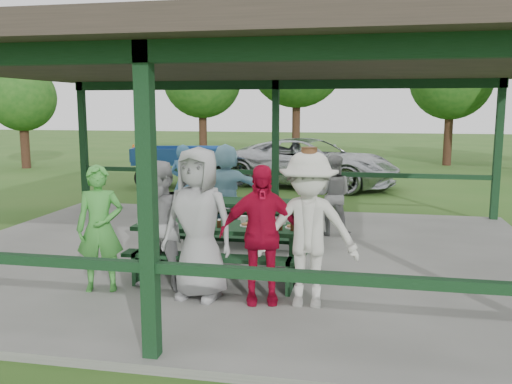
% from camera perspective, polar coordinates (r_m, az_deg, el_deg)
% --- Properties ---
extents(ground, '(90.00, 90.00, 0.00)m').
position_cam_1_polar(ground, '(9.08, -1.80, -7.09)').
color(ground, '#2B541A').
rests_on(ground, ground).
extents(concrete_slab, '(10.00, 8.00, 0.10)m').
position_cam_1_polar(concrete_slab, '(9.07, -1.80, -6.79)').
color(concrete_slab, slate).
rests_on(concrete_slab, ground).
extents(pavilion_structure, '(10.60, 8.60, 3.24)m').
position_cam_1_polar(pavilion_structure, '(8.75, -1.90, 13.27)').
color(pavilion_structure, black).
rests_on(pavilion_structure, concrete_slab).
extents(picnic_table_near, '(2.46, 1.39, 0.75)m').
position_cam_1_polar(picnic_table_near, '(7.80, -3.64, -5.46)').
color(picnic_table_near, black).
rests_on(picnic_table_near, concrete_slab).
extents(picnic_table_far, '(2.41, 1.39, 0.75)m').
position_cam_1_polar(picnic_table_far, '(9.69, -0.42, -2.59)').
color(picnic_table_far, black).
rests_on(picnic_table_far, concrete_slab).
extents(table_setting, '(2.23, 0.45, 0.10)m').
position_cam_1_polar(table_setting, '(7.70, -2.34, -3.26)').
color(table_setting, white).
rests_on(table_setting, picnic_table_near).
extents(contestant_green, '(0.70, 0.56, 1.67)m').
position_cam_1_polar(contestant_green, '(7.39, -16.10, -3.71)').
color(contestant_green, green).
rests_on(contestant_green, concrete_slab).
extents(contestant_grey_left, '(0.94, 0.79, 1.72)m').
position_cam_1_polar(contestant_grey_left, '(7.19, -9.81, -3.62)').
color(contestant_grey_left, gray).
rests_on(contestant_grey_left, concrete_slab).
extents(contestant_grey_mid, '(1.02, 0.75, 1.93)m').
position_cam_1_polar(contestant_grey_mid, '(6.85, -6.07, -3.30)').
color(contestant_grey_mid, '#949497').
rests_on(contestant_grey_mid, concrete_slab).
extents(contestant_red, '(1.08, 0.63, 1.73)m').
position_cam_1_polar(contestant_red, '(6.68, 0.48, -4.46)').
color(contestant_red, '#B00A2A').
rests_on(contestant_red, concrete_slab).
extents(contestant_white_fedora, '(1.23, 0.73, 1.94)m').
position_cam_1_polar(contestant_white_fedora, '(6.56, 5.50, -3.98)').
color(contestant_white_fedora, silver).
rests_on(contestant_white_fedora, concrete_slab).
extents(spectator_lblue, '(1.62, 0.63, 1.71)m').
position_cam_1_polar(spectator_lblue, '(10.57, -3.15, 0.48)').
color(spectator_lblue, '#8BC0D7').
rests_on(spectator_lblue, concrete_slab).
extents(spectator_blue, '(0.65, 0.47, 1.64)m').
position_cam_1_polar(spectator_blue, '(11.41, -7.61, 0.88)').
color(spectator_blue, teal).
rests_on(spectator_blue, concrete_slab).
extents(spectator_grey, '(0.74, 0.58, 1.52)m').
position_cam_1_polar(spectator_grey, '(10.32, 8.03, -0.32)').
color(spectator_grey, gray).
rests_on(spectator_grey, concrete_slab).
extents(pickup_truck, '(5.96, 3.96, 1.52)m').
position_cam_1_polar(pickup_truck, '(17.21, 5.85, 3.09)').
color(pickup_truck, silver).
rests_on(pickup_truck, ground).
extents(farm_trailer, '(3.90, 2.13, 1.35)m').
position_cam_1_polar(farm_trailer, '(17.23, -7.95, 2.75)').
color(farm_trailer, navy).
rests_on(farm_trailer, ground).
extents(tree_far_left, '(3.53, 3.53, 5.51)m').
position_cam_1_polar(tree_far_left, '(24.98, -5.69, 11.73)').
color(tree_far_left, black).
rests_on(tree_far_left, ground).
extents(tree_left, '(4.35, 4.35, 6.80)m').
position_cam_1_polar(tree_left, '(24.59, 4.32, 13.84)').
color(tree_left, black).
rests_on(tree_left, ground).
extents(tree_mid, '(3.47, 3.47, 5.43)m').
position_cam_1_polar(tree_mid, '(24.76, 19.86, 11.15)').
color(tree_mid, black).
rests_on(tree_mid, ground).
extents(tree_edge_left, '(2.71, 2.71, 4.23)m').
position_cam_1_polar(tree_edge_left, '(24.17, -23.42, 9.06)').
color(tree_edge_left, black).
rests_on(tree_edge_left, ground).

